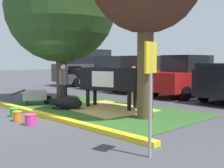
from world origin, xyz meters
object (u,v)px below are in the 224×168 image
person_visitor_far (64,84)px  bucket_pink (31,119)px  suv_dark_grey (87,67)px  shade_tree_left (61,7)px  sedan_red (187,76)px  wheelbarrow (36,95)px  person_handler (133,85)px  person_visitor_near (144,88)px  parking_sign (151,77)px  bucket_green (15,112)px  cow_holstein (108,79)px  hatchback_white (144,74)px  bucket_orange (17,116)px  calf_lying (67,103)px  sedan_silver (116,72)px

person_visitor_far → bucket_pink: size_ratio=4.72×
person_visitor_far → suv_dark_grey: (-6.66, 6.51, 0.41)m
shade_tree_left → sedan_red: shade_tree_left is taller
wheelbarrow → bucket_pink: size_ratio=4.42×
person_handler → bucket_pink: 4.70m
person_visitor_near → parking_sign: bearing=-48.8°
bucket_green → sedan_red: bearing=83.7°
wheelbarrow → bucket_pink: bearing=-31.4°
cow_holstein → person_visitor_far: person_visitor_far is taller
person_visitor_near → hatchback_white: 7.04m
cow_holstein → bucket_pink: (0.51, -3.42, -0.93)m
bucket_green → bucket_pink: bucket_pink is taller
person_handler → cow_holstein: bearing=-96.6°
bucket_orange → hatchback_white: size_ratio=0.07×
person_visitor_near → person_visitor_far: 3.42m
bucket_orange → person_visitor_far: bearing=119.0°
sedan_red → bucket_green: bearing=-96.3°
sedan_red → bucket_orange: bearing=-91.4°
parking_sign → shade_tree_left: bearing=158.3°
calf_lying → hatchback_white: size_ratio=0.29×
person_visitor_near → sedan_red: sedan_red is taller
bucket_green → hatchback_white: (-1.94, 8.68, 0.85)m
person_visitor_far → sedan_silver: sedan_silver is taller
cow_holstein → wheelbarrow: cow_holstein is taller
person_handler → bucket_green: 4.60m
shade_tree_left → person_handler: bearing=31.7°
suv_dark_grey → hatchback_white: size_ratio=1.05×
sedan_silver → hatchback_white: size_ratio=1.00×
bucket_orange → bucket_pink: size_ratio=0.86×
shade_tree_left → suv_dark_grey: bearing=134.0°
wheelbarrow → hatchback_white: (-0.32, 7.03, 0.60)m
person_visitor_far → bucket_orange: size_ratio=5.46×
person_visitor_near → sedan_silver: size_ratio=0.37×
calf_lying → bucket_green: size_ratio=4.10×
cow_holstein → bucket_orange: (-0.20, -3.46, -0.94)m
bucket_orange → bucket_pink: bearing=3.1°
cow_holstein → sedan_red: bearing=89.9°
calf_lying → person_handler: (0.96, 2.49, 0.58)m
shade_tree_left → cow_holstein: shade_tree_left is taller
person_handler → sedan_red: bearing=91.8°
hatchback_white → sedan_red: 2.89m
cow_holstein → sedan_red: size_ratio=0.68×
bucket_pink → suv_dark_grey: size_ratio=0.07×
hatchback_white → cow_holstein: bearing=-62.3°
cow_holstein → suv_dark_grey: size_ratio=0.65×
person_visitor_far → bucket_pink: 3.45m
bucket_orange → suv_dark_grey: suv_dark_grey is taller
suv_dark_grey → sedan_silver: suv_dark_grey is taller
suv_dark_grey → cow_holstein: bearing=-34.4°
calf_lying → sedan_silver: 8.39m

